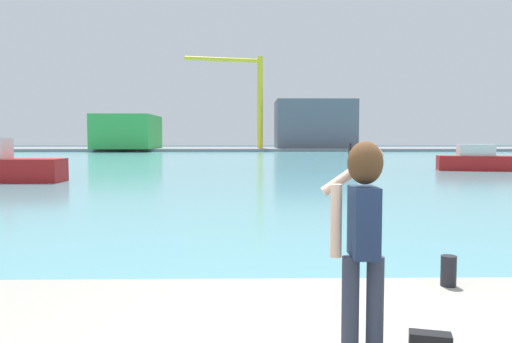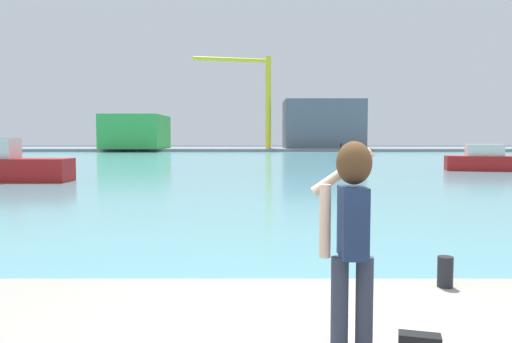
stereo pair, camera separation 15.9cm
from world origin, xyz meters
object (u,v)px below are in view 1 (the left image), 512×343
at_px(warehouse_left, 128,132).
at_px(port_crane, 250,90).
at_px(harbor_bollard, 448,271).
at_px(boat_moored_2, 486,161).
at_px(warehouse_right, 314,124).
at_px(person_photographer, 362,226).

bearing_deg(warehouse_left, port_crane, 2.05).
xyz_separation_m(harbor_bollard, port_crane, (-1.91, 85.23, 10.15)).
relative_size(warehouse_left, port_crane, 0.83).
distance_m(boat_moored_2, warehouse_left, 66.81).
relative_size(warehouse_left, warehouse_right, 0.94).
distance_m(warehouse_left, warehouse_right, 34.57).
relative_size(person_photographer, harbor_bollard, 4.77).
xyz_separation_m(warehouse_left, port_crane, (21.96, 0.78, 7.50)).
bearing_deg(warehouse_right, warehouse_left, -172.48).
height_order(harbor_bollard, warehouse_left, warehouse_left).
xyz_separation_m(boat_moored_2, port_crane, (-16.94, 55.04, 10.25)).
height_order(harbor_bollard, port_crane, port_crane).
relative_size(harbor_bollard, port_crane, 0.02).
height_order(person_photographer, warehouse_right, warehouse_right).
bearing_deg(harbor_bollard, port_crane, 91.28).
height_order(person_photographer, boat_moored_2, person_photographer).
distance_m(person_photographer, warehouse_right, 91.70).
relative_size(person_photographer, port_crane, 0.10).
bearing_deg(boat_moored_2, port_crane, 120.70).
xyz_separation_m(harbor_bollard, warehouse_left, (-23.86, 84.45, 2.66)).
bearing_deg(boat_moored_2, warehouse_right, 108.13).
bearing_deg(harbor_bollard, boat_moored_2, 63.53).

